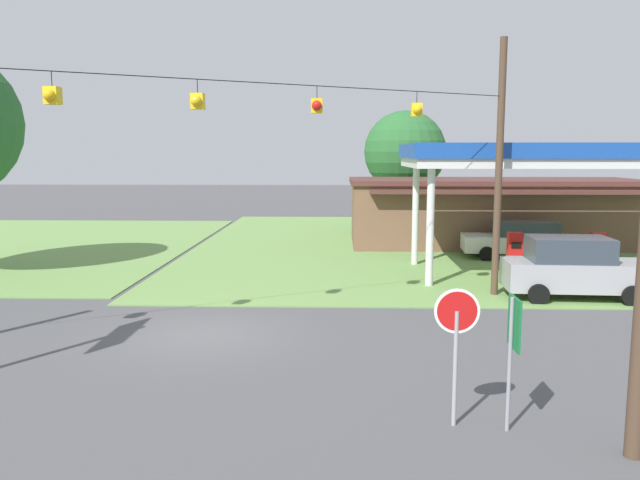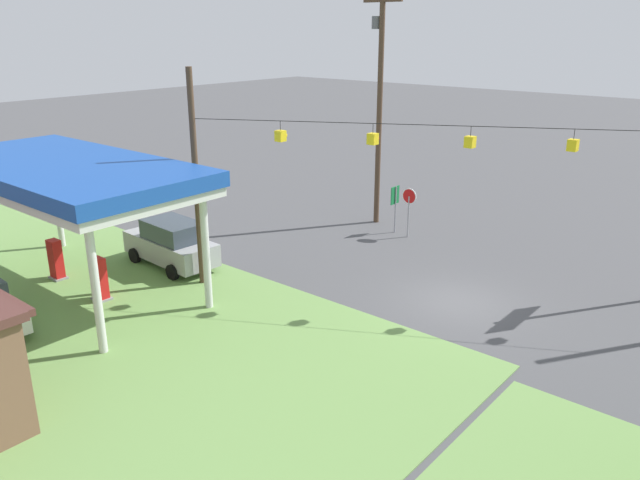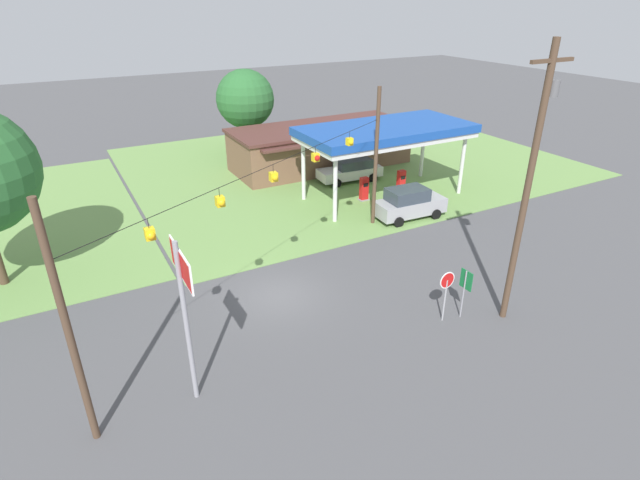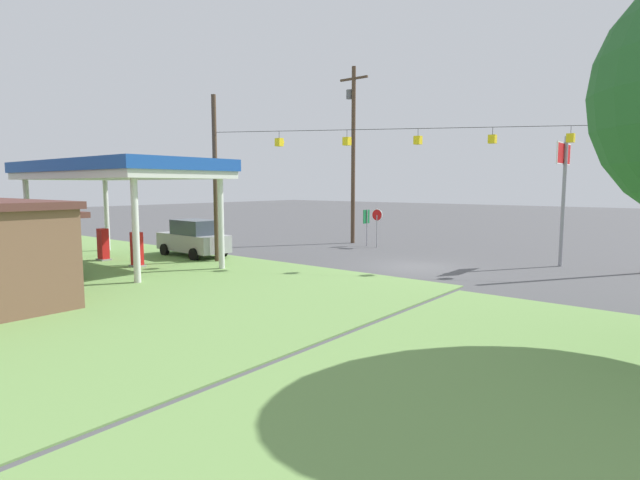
{
  "view_description": "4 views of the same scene",
  "coord_description": "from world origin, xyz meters",
  "px_view_note": "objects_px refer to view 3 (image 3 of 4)",
  "views": [
    {
      "loc": [
        3.62,
        -16.09,
        4.83
      ],
      "look_at": [
        3.0,
        3.86,
        2.05
      ],
      "focal_mm": 35.0,
      "sensor_mm": 36.0,
      "label": 1
    },
    {
      "loc": [
        -9.9,
        20.02,
        9.98
      ],
      "look_at": [
        3.52,
        3.97,
        2.79
      ],
      "focal_mm": 35.0,
      "sensor_mm": 36.0,
      "label": 2
    },
    {
      "loc": [
        -8.17,
        -19.16,
        13.29
      ],
      "look_at": [
        2.61,
        0.52,
        2.21
      ],
      "focal_mm": 28.0,
      "sensor_mm": 36.0,
      "label": 3
    },
    {
      "loc": [
        -11.56,
        21.77,
        4.01
      ],
      "look_at": [
        2.86,
        3.91,
        1.48
      ],
      "focal_mm": 28.0,
      "sensor_mm": 36.0,
      "label": 4
    }
  ],
  "objects_px": {
    "fuel_pump_far": "(401,182)",
    "stop_sign_overhead": "(183,289)",
    "utility_pole_main": "(530,179)",
    "route_sign": "(465,285)",
    "gas_station_store": "(321,146)",
    "car_at_pumps_front": "(409,203)",
    "car_at_pumps_rear": "(351,170)",
    "gas_station_canopy": "(386,133)",
    "fuel_pump_near": "(364,190)",
    "stop_sign_roadside": "(447,286)",
    "tree_behind_station": "(245,99)"
  },
  "relations": [
    {
      "from": "fuel_pump_near",
      "to": "route_sign",
      "type": "bearing_deg",
      "value": -105.63
    },
    {
      "from": "fuel_pump_far",
      "to": "tree_behind_station",
      "type": "xyz_separation_m",
      "value": [
        -6.1,
        15.22,
        4.1
      ]
    },
    {
      "from": "car_at_pumps_front",
      "to": "car_at_pumps_rear",
      "type": "xyz_separation_m",
      "value": [
        0.53,
        8.07,
        -0.14
      ]
    },
    {
      "from": "utility_pole_main",
      "to": "tree_behind_station",
      "type": "xyz_separation_m",
      "value": [
        -0.63,
        30.32,
        -1.7
      ]
    },
    {
      "from": "car_at_pumps_front",
      "to": "car_at_pumps_rear",
      "type": "relative_size",
      "value": 0.93
    },
    {
      "from": "stop_sign_roadside",
      "to": "stop_sign_overhead",
      "type": "bearing_deg",
      "value": -3.41
    },
    {
      "from": "fuel_pump_near",
      "to": "stop_sign_roadside",
      "type": "relative_size",
      "value": 0.69
    },
    {
      "from": "gas_station_store",
      "to": "car_at_pumps_front",
      "type": "bearing_deg",
      "value": -91.29
    },
    {
      "from": "car_at_pumps_rear",
      "to": "gas_station_store",
      "type": "bearing_deg",
      "value": -82.88
    },
    {
      "from": "car_at_pumps_front",
      "to": "car_at_pumps_rear",
      "type": "height_order",
      "value": "car_at_pumps_front"
    },
    {
      "from": "car_at_pumps_front",
      "to": "utility_pole_main",
      "type": "xyz_separation_m",
      "value": [
        -3.07,
        -11.07,
        5.57
      ]
    },
    {
      "from": "gas_station_store",
      "to": "fuel_pump_near",
      "type": "height_order",
      "value": "gas_station_store"
    },
    {
      "from": "gas_station_store",
      "to": "fuel_pump_far",
      "type": "relative_size",
      "value": 8.74
    },
    {
      "from": "car_at_pumps_front",
      "to": "stop_sign_overhead",
      "type": "distance_m",
      "value": 19.6
    },
    {
      "from": "gas_station_store",
      "to": "route_sign",
      "type": "bearing_deg",
      "value": -102.73
    },
    {
      "from": "car_at_pumps_front",
      "to": "utility_pole_main",
      "type": "relative_size",
      "value": 0.4
    },
    {
      "from": "stop_sign_overhead",
      "to": "tree_behind_station",
      "type": "bearing_deg",
      "value": 65.27
    },
    {
      "from": "gas_station_canopy",
      "to": "fuel_pump_near",
      "type": "bearing_deg",
      "value": -179.95
    },
    {
      "from": "gas_station_store",
      "to": "tree_behind_station",
      "type": "xyz_separation_m",
      "value": [
        -3.98,
        6.77,
        3.16
      ]
    },
    {
      "from": "fuel_pump_near",
      "to": "car_at_pumps_front",
      "type": "relative_size",
      "value": 0.36
    },
    {
      "from": "car_at_pumps_rear",
      "to": "tree_behind_station",
      "type": "relative_size",
      "value": 0.69
    },
    {
      "from": "gas_station_canopy",
      "to": "gas_station_store",
      "type": "xyz_separation_m",
      "value": [
        -0.49,
        8.45,
        -2.94
      ]
    },
    {
      "from": "route_sign",
      "to": "stop_sign_roadside",
      "type": "bearing_deg",
      "value": 168.43
    },
    {
      "from": "stop_sign_overhead",
      "to": "route_sign",
      "type": "xyz_separation_m",
      "value": [
        12.02,
        -0.85,
        -2.89
      ]
    },
    {
      "from": "gas_station_canopy",
      "to": "stop_sign_overhead",
      "type": "relative_size",
      "value": 1.89
    },
    {
      "from": "route_sign",
      "to": "fuel_pump_near",
      "type": "bearing_deg",
      "value": 74.37
    },
    {
      "from": "car_at_pumps_front",
      "to": "tree_behind_station",
      "type": "relative_size",
      "value": 0.64
    },
    {
      "from": "fuel_pump_near",
      "to": "tree_behind_station",
      "type": "relative_size",
      "value": 0.23
    },
    {
      "from": "car_at_pumps_rear",
      "to": "stop_sign_roadside",
      "type": "height_order",
      "value": "stop_sign_roadside"
    },
    {
      "from": "fuel_pump_near",
      "to": "utility_pole_main",
      "type": "height_order",
      "value": "utility_pole_main"
    },
    {
      "from": "fuel_pump_far",
      "to": "car_at_pumps_rear",
      "type": "distance_m",
      "value": 4.45
    },
    {
      "from": "stop_sign_roadside",
      "to": "gas_station_canopy",
      "type": "bearing_deg",
      "value": -115.0
    },
    {
      "from": "stop_sign_roadside",
      "to": "utility_pole_main",
      "type": "height_order",
      "value": "utility_pole_main"
    },
    {
      "from": "fuel_pump_near",
      "to": "stop_sign_overhead",
      "type": "relative_size",
      "value": 0.27
    },
    {
      "from": "car_at_pumps_front",
      "to": "route_sign",
      "type": "relative_size",
      "value": 1.99
    },
    {
      "from": "utility_pole_main",
      "to": "car_at_pumps_front",
      "type": "bearing_deg",
      "value": 74.5
    },
    {
      "from": "fuel_pump_near",
      "to": "route_sign",
      "type": "height_order",
      "value": "route_sign"
    },
    {
      "from": "fuel_pump_far",
      "to": "stop_sign_overhead",
      "type": "distance_m",
      "value": 23.74
    },
    {
      "from": "stop_sign_roadside",
      "to": "tree_behind_station",
      "type": "xyz_separation_m",
      "value": [
        2.07,
        29.24,
        3.1
      ]
    },
    {
      "from": "fuel_pump_far",
      "to": "car_at_pumps_front",
      "type": "bearing_deg",
      "value": -120.73
    },
    {
      "from": "fuel_pump_far",
      "to": "car_at_pumps_front",
      "type": "xyz_separation_m",
      "value": [
        -2.4,
        -4.03,
        0.23
      ]
    },
    {
      "from": "fuel_pump_far",
      "to": "car_at_pumps_front",
      "type": "relative_size",
      "value": 0.36
    },
    {
      "from": "fuel_pump_far",
      "to": "route_sign",
      "type": "distance_m",
      "value": 15.97
    },
    {
      "from": "gas_station_canopy",
      "to": "utility_pole_main",
      "type": "bearing_deg",
      "value": -104.25
    },
    {
      "from": "car_at_pumps_front",
      "to": "route_sign",
      "type": "distance_m",
      "value": 11.29
    },
    {
      "from": "utility_pole_main",
      "to": "route_sign",
      "type": "bearing_deg",
      "value": 153.23
    },
    {
      "from": "gas_station_canopy",
      "to": "stop_sign_overhead",
      "type": "height_order",
      "value": "stop_sign_overhead"
    },
    {
      "from": "stop_sign_roadside",
      "to": "stop_sign_overhead",
      "type": "xyz_separation_m",
      "value": [
        -11.09,
        0.66,
        2.78
      ]
    },
    {
      "from": "car_at_pumps_rear",
      "to": "tree_behind_station",
      "type": "bearing_deg",
      "value": -65.37
    },
    {
      "from": "car_at_pumps_front",
      "to": "stop_sign_overhead",
      "type": "relative_size",
      "value": 0.75
    }
  ]
}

